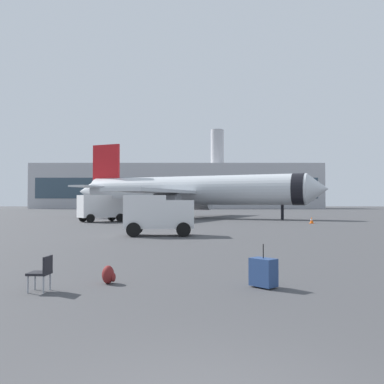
{
  "coord_description": "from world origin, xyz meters",
  "views": [
    {
      "loc": [
        -0.12,
        -4.25,
        2.17
      ],
      "look_at": [
        -0.07,
        31.01,
        3.0
      ],
      "focal_mm": 39.42,
      "sensor_mm": 36.0,
      "label": 1
    }
  ],
  "objects_px": {
    "cargo_van": "(157,213)",
    "gate_chair": "(42,271)",
    "airplane_at_gate": "(189,191)",
    "safety_cone_mid": "(152,222)",
    "rolling_suitcase": "(263,272)",
    "safety_cone_near": "(311,220)",
    "traveller_backpack": "(108,275)",
    "service_truck": "(100,207)"
  },
  "relations": [
    {
      "from": "service_truck",
      "to": "safety_cone_mid",
      "type": "height_order",
      "value": "service_truck"
    },
    {
      "from": "safety_cone_near",
      "to": "rolling_suitcase",
      "type": "relative_size",
      "value": 0.59
    },
    {
      "from": "safety_cone_mid",
      "to": "gate_chair",
      "type": "height_order",
      "value": "gate_chair"
    },
    {
      "from": "airplane_at_gate",
      "to": "gate_chair",
      "type": "relative_size",
      "value": 39.77
    },
    {
      "from": "airplane_at_gate",
      "to": "service_truck",
      "type": "xyz_separation_m",
      "value": [
        -9.64,
        -10.21,
        -2.05
      ]
    },
    {
      "from": "airplane_at_gate",
      "to": "rolling_suitcase",
      "type": "bearing_deg",
      "value": -87.37
    },
    {
      "from": "rolling_suitcase",
      "to": "gate_chair",
      "type": "bearing_deg",
      "value": -174.94
    },
    {
      "from": "airplane_at_gate",
      "to": "safety_cone_mid",
      "type": "bearing_deg",
      "value": -101.13
    },
    {
      "from": "airplane_at_gate",
      "to": "rolling_suitcase",
      "type": "xyz_separation_m",
      "value": [
        2.08,
        -45.32,
        -3.27
      ]
    },
    {
      "from": "service_truck",
      "to": "safety_cone_mid",
      "type": "distance_m",
      "value": 9.52
    },
    {
      "from": "safety_cone_mid",
      "to": "rolling_suitcase",
      "type": "relative_size",
      "value": 0.54
    },
    {
      "from": "airplane_at_gate",
      "to": "safety_cone_near",
      "type": "height_order",
      "value": "airplane_at_gate"
    },
    {
      "from": "rolling_suitcase",
      "to": "safety_cone_mid",
      "type": "bearing_deg",
      "value": 101.05
    },
    {
      "from": "airplane_at_gate",
      "to": "service_truck",
      "type": "relative_size",
      "value": 6.57
    },
    {
      "from": "rolling_suitcase",
      "to": "traveller_backpack",
      "type": "height_order",
      "value": "rolling_suitcase"
    },
    {
      "from": "gate_chair",
      "to": "cargo_van",
      "type": "bearing_deg",
      "value": 85.14
    },
    {
      "from": "safety_cone_mid",
      "to": "airplane_at_gate",
      "type": "bearing_deg",
      "value": 78.87
    },
    {
      "from": "safety_cone_mid",
      "to": "gate_chair",
      "type": "relative_size",
      "value": 0.69
    },
    {
      "from": "rolling_suitcase",
      "to": "service_truck",
      "type": "bearing_deg",
      "value": 108.46
    },
    {
      "from": "safety_cone_mid",
      "to": "service_truck",
      "type": "bearing_deg",
      "value": 131.5
    },
    {
      "from": "service_truck",
      "to": "cargo_van",
      "type": "distance_m",
      "value": 20.27
    },
    {
      "from": "cargo_van",
      "to": "airplane_at_gate",
      "type": "bearing_deg",
      "value": 86.21
    },
    {
      "from": "traveller_backpack",
      "to": "cargo_van",
      "type": "bearing_deg",
      "value": 89.91
    },
    {
      "from": "gate_chair",
      "to": "safety_cone_mid",
      "type": "bearing_deg",
      "value": 90.09
    },
    {
      "from": "airplane_at_gate",
      "to": "cargo_van",
      "type": "distance_m",
      "value": 29.1
    },
    {
      "from": "safety_cone_mid",
      "to": "rolling_suitcase",
      "type": "distance_m",
      "value": 28.58
    },
    {
      "from": "safety_cone_near",
      "to": "rolling_suitcase",
      "type": "height_order",
      "value": "rolling_suitcase"
    },
    {
      "from": "service_truck",
      "to": "traveller_backpack",
      "type": "height_order",
      "value": "service_truck"
    },
    {
      "from": "airplane_at_gate",
      "to": "traveller_backpack",
      "type": "height_order",
      "value": "airplane_at_gate"
    },
    {
      "from": "cargo_van",
      "to": "gate_chair",
      "type": "xyz_separation_m",
      "value": [
        -1.43,
        -16.85,
        -0.95
      ]
    },
    {
      "from": "cargo_van",
      "to": "safety_cone_mid",
      "type": "relative_size",
      "value": 7.53
    },
    {
      "from": "airplane_at_gate",
      "to": "rolling_suitcase",
      "type": "distance_m",
      "value": 45.49
    },
    {
      "from": "cargo_van",
      "to": "safety_cone_near",
      "type": "xyz_separation_m",
      "value": [
        14.22,
        15.28,
        -1.13
      ]
    },
    {
      "from": "traveller_backpack",
      "to": "gate_chair",
      "type": "height_order",
      "value": "gate_chair"
    },
    {
      "from": "airplane_at_gate",
      "to": "safety_cone_mid",
      "type": "xyz_separation_m",
      "value": [
        -3.4,
        -17.27,
        -3.36
      ]
    },
    {
      "from": "service_truck",
      "to": "safety_cone_near",
      "type": "bearing_deg",
      "value": -8.96
    },
    {
      "from": "cargo_van",
      "to": "safety_cone_mid",
      "type": "distance_m",
      "value": 11.83
    },
    {
      "from": "service_truck",
      "to": "cargo_van",
      "type": "bearing_deg",
      "value": -67.6
    },
    {
      "from": "cargo_van",
      "to": "gate_chair",
      "type": "distance_m",
      "value": 16.94
    },
    {
      "from": "cargo_van",
      "to": "safety_cone_near",
      "type": "distance_m",
      "value": 20.9
    },
    {
      "from": "service_truck",
      "to": "rolling_suitcase",
      "type": "bearing_deg",
      "value": -71.54
    },
    {
      "from": "airplane_at_gate",
      "to": "cargo_van",
      "type": "height_order",
      "value": "airplane_at_gate"
    }
  ]
}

